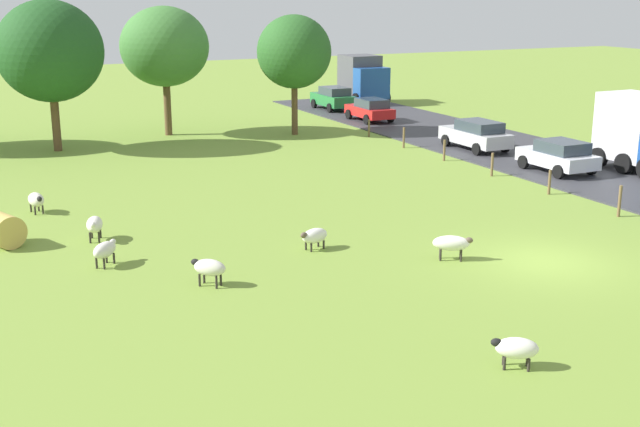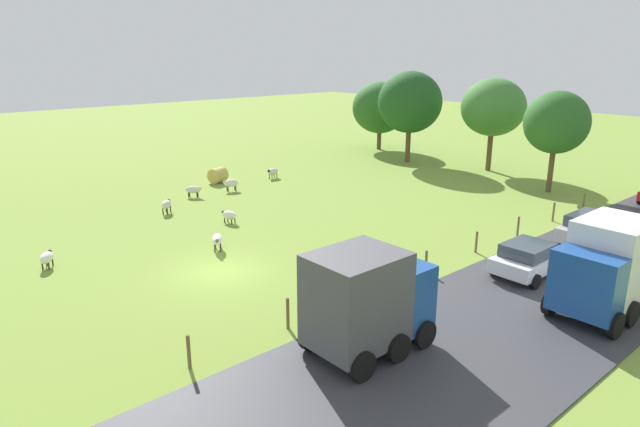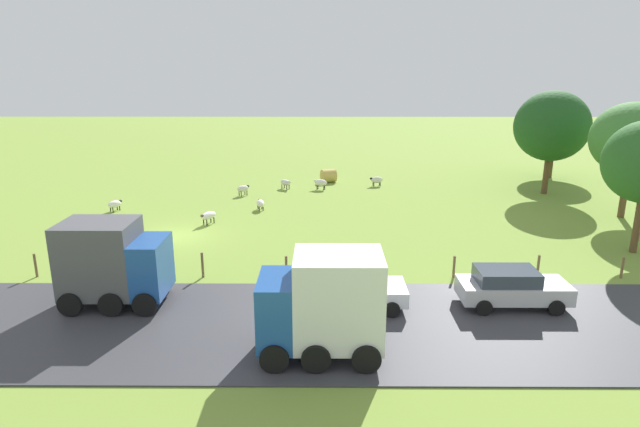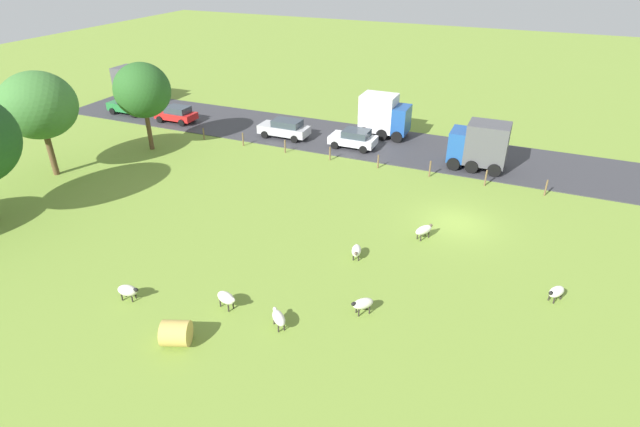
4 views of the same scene
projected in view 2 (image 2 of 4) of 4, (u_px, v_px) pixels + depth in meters
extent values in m
plane|color=olive|center=(220.00, 272.00, 25.03)|extent=(160.00, 160.00, 0.00)
cube|color=#38383D|center=(409.00, 376.00, 17.01)|extent=(8.00, 80.00, 0.06)
ellipsoid|color=white|center=(217.00, 239.00, 27.67)|extent=(1.27, 1.04, 0.50)
ellipsoid|color=brown|center=(217.00, 241.00, 27.11)|extent=(0.32, 0.29, 0.20)
cylinder|color=#2D2823|center=(220.00, 248.00, 27.49)|extent=(0.07, 0.07, 0.38)
cylinder|color=#2D2823|center=(215.00, 249.00, 27.45)|extent=(0.07, 0.07, 0.38)
cylinder|color=#2D2823|center=(220.00, 244.00, 28.11)|extent=(0.07, 0.07, 0.38)
cylinder|color=#2D2823|center=(215.00, 244.00, 28.07)|extent=(0.07, 0.07, 0.38)
ellipsoid|color=white|center=(47.00, 258.00, 25.41)|extent=(1.09, 0.96, 0.50)
ellipsoid|color=black|center=(50.00, 252.00, 25.82)|extent=(0.32, 0.29, 0.20)
cylinder|color=#2D2823|center=(47.00, 262.00, 25.75)|extent=(0.07, 0.07, 0.31)
cylinder|color=#2D2823|center=(53.00, 262.00, 25.78)|extent=(0.07, 0.07, 0.31)
cylinder|color=#2D2823|center=(43.00, 267.00, 25.23)|extent=(0.07, 0.07, 0.31)
cylinder|color=#2D2823|center=(49.00, 266.00, 25.27)|extent=(0.07, 0.07, 0.31)
ellipsoid|color=silver|center=(231.00, 183.00, 39.29)|extent=(0.80, 1.15, 0.54)
ellipsoid|color=silver|center=(224.00, 182.00, 39.05)|extent=(0.24, 0.30, 0.20)
cylinder|color=#2D2823|center=(228.00, 189.00, 39.15)|extent=(0.07, 0.07, 0.38)
cylinder|color=#2D2823|center=(227.00, 188.00, 39.41)|extent=(0.07, 0.07, 0.38)
cylinder|color=#2D2823|center=(236.00, 188.00, 39.39)|extent=(0.07, 0.07, 0.38)
cylinder|color=#2D2823|center=(235.00, 187.00, 39.64)|extent=(0.07, 0.07, 0.38)
ellipsoid|color=silver|center=(273.00, 171.00, 43.24)|extent=(0.70, 1.07, 0.54)
ellipsoid|color=black|center=(269.00, 171.00, 42.86)|extent=(0.22, 0.29, 0.20)
cylinder|color=#2D2823|center=(272.00, 177.00, 43.05)|extent=(0.07, 0.07, 0.33)
cylinder|color=#2D2823|center=(269.00, 176.00, 43.23)|extent=(0.07, 0.07, 0.33)
cylinder|color=#2D2823|center=(277.00, 176.00, 43.46)|extent=(0.07, 0.07, 0.33)
cylinder|color=#2D2823|center=(274.00, 175.00, 43.64)|extent=(0.07, 0.07, 0.33)
ellipsoid|color=white|center=(229.00, 215.00, 32.03)|extent=(1.10, 0.75, 0.50)
ellipsoid|color=brown|center=(223.00, 212.00, 32.24)|extent=(0.30, 0.24, 0.20)
cylinder|color=#2D2823|center=(225.00, 220.00, 32.15)|extent=(0.07, 0.07, 0.29)
cylinder|color=#2D2823|center=(228.00, 219.00, 32.37)|extent=(0.07, 0.07, 0.29)
cylinder|color=#2D2823|center=(232.00, 222.00, 31.86)|extent=(0.07, 0.07, 0.29)
cylinder|color=#2D2823|center=(235.00, 221.00, 32.09)|extent=(0.07, 0.07, 0.29)
ellipsoid|color=silver|center=(193.00, 190.00, 37.64)|extent=(1.07, 1.11, 0.49)
ellipsoid|color=silver|center=(200.00, 188.00, 37.60)|extent=(0.31, 0.31, 0.20)
cylinder|color=#2D2823|center=(198.00, 194.00, 37.86)|extent=(0.07, 0.07, 0.35)
cylinder|color=#2D2823|center=(197.00, 195.00, 37.61)|extent=(0.07, 0.07, 0.35)
cylinder|color=#2D2823|center=(190.00, 194.00, 37.88)|extent=(0.07, 0.07, 0.35)
cylinder|color=#2D2823|center=(189.00, 195.00, 37.62)|extent=(0.07, 0.07, 0.35)
ellipsoid|color=silver|center=(166.00, 204.00, 33.91)|extent=(1.06, 1.07, 0.50)
ellipsoid|color=black|center=(169.00, 201.00, 34.33)|extent=(0.31, 0.31, 0.20)
cylinder|color=#2D2823|center=(166.00, 209.00, 34.29)|extent=(0.07, 0.07, 0.37)
cylinder|color=#2D2823|center=(170.00, 209.00, 34.27)|extent=(0.07, 0.07, 0.37)
cylinder|color=#2D2823|center=(163.00, 211.00, 33.76)|extent=(0.07, 0.07, 0.37)
cylinder|color=#2D2823|center=(167.00, 212.00, 33.74)|extent=(0.07, 0.07, 0.37)
cylinder|color=tan|center=(218.00, 175.00, 41.80)|extent=(1.48, 1.52, 1.13)
cylinder|color=brown|center=(551.00, 169.00, 38.78)|extent=(0.37, 0.37, 3.30)
ellipsoid|color=#285B23|center=(557.00, 122.00, 37.85)|extent=(4.40, 4.40, 4.30)
cylinder|color=brown|center=(408.00, 144.00, 49.16)|extent=(0.44, 0.44, 3.32)
ellipsoid|color=#1E4C1E|center=(410.00, 102.00, 48.11)|extent=(5.59, 5.59, 5.34)
cylinder|color=brown|center=(379.00, 138.00, 55.79)|extent=(0.43, 0.43, 2.27)
ellipsoid|color=#285B23|center=(380.00, 108.00, 54.92)|extent=(5.51, 5.51, 5.07)
cylinder|color=brown|center=(490.00, 150.00, 45.71)|extent=(0.43, 0.43, 3.49)
ellipsoid|color=#3D7533|center=(493.00, 107.00, 44.72)|extent=(5.18, 5.18, 4.65)
cylinder|color=brown|center=(189.00, 352.00, 17.33)|extent=(0.12, 0.12, 1.16)
cylinder|color=brown|center=(288.00, 313.00, 19.82)|extent=(0.12, 0.12, 1.19)
cylinder|color=brown|center=(365.00, 283.00, 22.31)|extent=(0.12, 0.12, 1.23)
cylinder|color=brown|center=(426.00, 262.00, 24.82)|extent=(0.12, 0.12, 1.06)
cylinder|color=brown|center=(476.00, 242.00, 27.31)|extent=(0.12, 0.12, 1.10)
cylinder|color=brown|center=(518.00, 226.00, 29.81)|extent=(0.12, 0.12, 1.08)
cylinder|color=brown|center=(554.00, 212.00, 32.30)|extent=(0.12, 0.12, 1.14)
cylinder|color=brown|center=(584.00, 201.00, 34.81)|extent=(0.12, 0.12, 1.03)
cube|color=#1E4C99|center=(399.00, 291.00, 19.00)|extent=(2.36, 1.20, 2.30)
cube|color=#4C4C51|center=(356.00, 299.00, 17.59)|extent=(2.36, 2.95, 3.05)
cylinder|color=black|center=(373.00, 310.00, 20.18)|extent=(0.30, 0.96, 0.96)
cylinder|color=black|center=(424.00, 334.00, 18.48)|extent=(0.30, 0.96, 0.96)
cylinder|color=black|center=(347.00, 321.00, 19.34)|extent=(0.30, 0.96, 0.96)
cylinder|color=black|center=(398.00, 348.00, 17.64)|extent=(0.30, 0.96, 0.96)
cylinder|color=black|center=(311.00, 337.00, 18.31)|extent=(0.30, 0.96, 0.96)
cylinder|color=black|center=(362.00, 366.00, 16.61)|extent=(0.30, 0.96, 0.96)
cube|color=#1E4C99|center=(586.00, 284.00, 19.60)|extent=(2.33, 1.20, 2.30)
cube|color=silver|center=(612.00, 259.00, 20.79)|extent=(2.33, 2.96, 3.12)
cylinder|color=black|center=(615.00, 325.00, 19.08)|extent=(0.30, 0.96, 0.96)
cylinder|color=black|center=(551.00, 303.00, 20.77)|extent=(0.30, 0.96, 0.96)
cylinder|color=black|center=(630.00, 313.00, 19.93)|extent=(0.30, 0.96, 0.96)
cylinder|color=black|center=(567.00, 293.00, 21.61)|extent=(0.30, 0.96, 0.96)
cylinder|color=black|center=(586.00, 282.00, 22.64)|extent=(0.30, 0.96, 0.96)
cube|color=#B7B7BC|center=(590.00, 230.00, 28.56)|extent=(1.81, 4.41, 0.71)
cube|color=#333D47|center=(589.00, 219.00, 28.17)|extent=(1.59, 2.43, 0.56)
cylinder|color=black|center=(584.00, 227.00, 30.22)|extent=(0.22, 0.64, 0.64)
cylinder|color=black|center=(619.00, 235.00, 28.92)|extent=(0.22, 0.64, 0.64)
cylinder|color=black|center=(559.00, 238.00, 28.41)|extent=(0.22, 0.64, 0.64)
cylinder|color=black|center=(595.00, 247.00, 27.11)|extent=(0.22, 0.64, 0.64)
cylinder|color=black|center=(640.00, 199.00, 35.84)|extent=(0.22, 0.64, 0.64)
cube|color=silver|center=(530.00, 261.00, 24.48)|extent=(1.94, 3.82, 0.63)
cube|color=#333D47|center=(528.00, 250.00, 24.13)|extent=(1.71, 2.10, 0.56)
cylinder|color=black|center=(523.00, 255.00, 26.05)|extent=(0.22, 0.64, 0.64)
cylinder|color=black|center=(563.00, 267.00, 24.65)|extent=(0.22, 0.64, 0.64)
cylinder|color=black|center=(494.00, 268.00, 24.49)|extent=(0.22, 0.64, 0.64)
cylinder|color=black|center=(535.00, 281.00, 23.08)|extent=(0.22, 0.64, 0.64)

